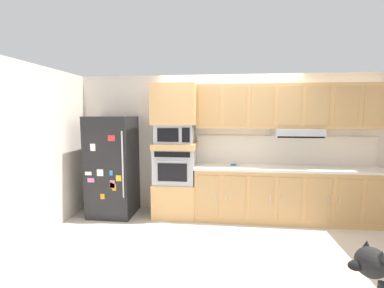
{
  "coord_description": "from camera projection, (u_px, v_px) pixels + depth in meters",
  "views": [
    {
      "loc": [
        -0.12,
        -3.79,
        1.81
      ],
      "look_at": [
        -0.58,
        0.2,
        1.35
      ],
      "focal_mm": 24.89,
      "sensor_mm": 36.0,
      "label": 1
    }
  ],
  "objects": [
    {
      "name": "microwave",
      "position": [
        175.0,
        134.0,
        4.61
      ],
      "size": [
        0.64,
        0.54,
        0.32
      ],
      "color": "#A8AAAF",
      "rests_on": "appliance_mid_shelf"
    },
    {
      "name": "oven_base_cabinet",
      "position": [
        176.0,
        199.0,
        4.75
      ],
      "size": [
        0.74,
        0.62,
        0.6
      ],
      "primitive_type": "cube",
      "color": "tan",
      "rests_on": "ground"
    },
    {
      "name": "backsplash_panel",
      "position": [
        283.0,
        150.0,
        4.72
      ],
      "size": [
        3.1,
        0.02,
        0.5
      ],
      "primitive_type": "cube",
      "color": "white",
      "rests_on": "countertop_slab"
    },
    {
      "name": "back_kitchen_wall",
      "position": [
        229.0,
        144.0,
        4.89
      ],
      "size": [
        6.2,
        0.12,
        2.5
      ],
      "primitive_type": "cube",
      "color": "silver",
      "rests_on": "ground"
    },
    {
      "name": "ground_plane",
      "position": [
        229.0,
        236.0,
        3.94
      ],
      "size": [
        9.6,
        9.6,
        0.0
      ],
      "primitive_type": "plane",
      "color": "beige"
    },
    {
      "name": "upper_cabinet_with_hood",
      "position": [
        288.0,
        108.0,
        4.47
      ],
      "size": [
        3.06,
        0.48,
        0.88
      ],
      "color": "tan",
      "rests_on": "backsplash_panel"
    },
    {
      "name": "built_in_oven",
      "position": [
        175.0,
        165.0,
        4.68
      ],
      "size": [
        0.7,
        0.62,
        0.6
      ],
      "color": "#A8AAAF",
      "rests_on": "oven_base_cabinet"
    },
    {
      "name": "appliance_upper_cabinet",
      "position": [
        175.0,
        105.0,
        4.56
      ],
      "size": [
        0.74,
        0.62,
        0.68
      ],
      "primitive_type": "cube",
      "color": "tan",
      "rests_on": "microwave"
    },
    {
      "name": "appliance_mid_shelf",
      "position": [
        175.0,
        146.0,
        4.64
      ],
      "size": [
        0.74,
        0.62,
        0.1
      ],
      "primitive_type": "cube",
      "color": "tan",
      "rests_on": "built_in_oven"
    },
    {
      "name": "screwdriver",
      "position": [
        234.0,
        165.0,
        4.57
      ],
      "size": [
        0.15,
        0.16,
        0.03
      ],
      "color": "blue",
      "rests_on": "countertop_slab"
    },
    {
      "name": "lower_cabinet_run",
      "position": [
        286.0,
        195.0,
        4.51
      ],
      "size": [
        3.06,
        0.63,
        0.88
      ],
      "color": "tan",
      "rests_on": "ground"
    },
    {
      "name": "refrigerator",
      "position": [
        113.0,
        166.0,
        4.74
      ],
      "size": [
        0.76,
        0.73,
        1.76
      ],
      "color": "black",
      "rests_on": "ground"
    },
    {
      "name": "countertop_slab",
      "position": [
        287.0,
        168.0,
        4.47
      ],
      "size": [
        3.1,
        0.64,
        0.04
      ],
      "primitive_type": "cube",
      "color": "silver",
      "rests_on": "lower_cabinet_run"
    },
    {
      "name": "side_panel_left",
      "position": [
        48.0,
        150.0,
        4.11
      ],
      "size": [
        0.12,
        7.1,
        2.5
      ],
      "primitive_type": "cube",
      "color": "silver",
      "rests_on": "ground"
    }
  ]
}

